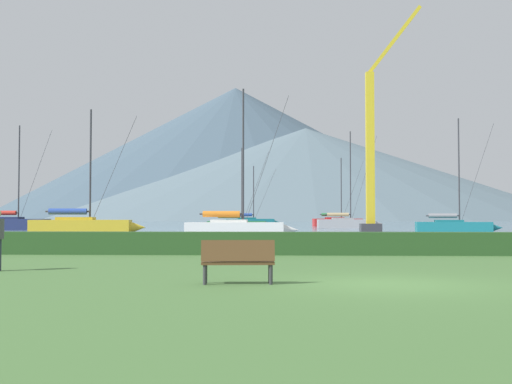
{
  "coord_description": "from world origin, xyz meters",
  "views": [
    {
      "loc": [
        -2.17,
        -14.19,
        1.44
      ],
      "look_at": [
        -5.82,
        61.41,
        4.35
      ],
      "focal_mm": 45.84,
      "sensor_mm": 36.0,
      "label": 1
    }
  ],
  "objects_px": {
    "sailboat_slip_7": "(347,223)",
    "park_bench_near_path": "(238,259)",
    "dock_crane": "(372,158)",
    "sailboat_slip_8": "(250,222)",
    "sailboat_slip_3": "(238,225)",
    "sailboat_slip_0": "(454,226)",
    "sailboat_slip_9": "(236,228)",
    "sailboat_slip_2": "(83,226)",
    "sailboat_slip_5": "(13,223)",
    "sailboat_slip_4": "(338,222)"
  },
  "relations": [
    {
      "from": "sailboat_slip_7",
      "to": "park_bench_near_path",
      "type": "height_order",
      "value": "sailboat_slip_7"
    },
    {
      "from": "sailboat_slip_7",
      "to": "dock_crane",
      "type": "bearing_deg",
      "value": -89.9
    },
    {
      "from": "sailboat_slip_8",
      "to": "sailboat_slip_3",
      "type": "bearing_deg",
      "value": -98.46
    },
    {
      "from": "sailboat_slip_0",
      "to": "sailboat_slip_9",
      "type": "relative_size",
      "value": 0.97
    },
    {
      "from": "sailboat_slip_2",
      "to": "sailboat_slip_5",
      "type": "distance_m",
      "value": 24.46
    },
    {
      "from": "sailboat_slip_3",
      "to": "sailboat_slip_9",
      "type": "height_order",
      "value": "sailboat_slip_9"
    },
    {
      "from": "sailboat_slip_4",
      "to": "sailboat_slip_0",
      "type": "bearing_deg",
      "value": -87.38
    },
    {
      "from": "sailboat_slip_3",
      "to": "sailboat_slip_8",
      "type": "height_order",
      "value": "sailboat_slip_8"
    },
    {
      "from": "sailboat_slip_7",
      "to": "sailboat_slip_8",
      "type": "distance_m",
      "value": 20.65
    },
    {
      "from": "sailboat_slip_3",
      "to": "dock_crane",
      "type": "relative_size",
      "value": 0.41
    },
    {
      "from": "sailboat_slip_0",
      "to": "park_bench_near_path",
      "type": "height_order",
      "value": "sailboat_slip_0"
    },
    {
      "from": "sailboat_slip_8",
      "to": "sailboat_slip_2",
      "type": "bearing_deg",
      "value": -111.24
    },
    {
      "from": "sailboat_slip_2",
      "to": "park_bench_near_path",
      "type": "distance_m",
      "value": 40.52
    },
    {
      "from": "dock_crane",
      "to": "sailboat_slip_8",
      "type": "bearing_deg",
      "value": 111.28
    },
    {
      "from": "dock_crane",
      "to": "sailboat_slip_0",
      "type": "bearing_deg",
      "value": -42.74
    },
    {
      "from": "sailboat_slip_5",
      "to": "dock_crane",
      "type": "bearing_deg",
      "value": -9.91
    },
    {
      "from": "sailboat_slip_8",
      "to": "dock_crane",
      "type": "height_order",
      "value": "dock_crane"
    },
    {
      "from": "sailboat_slip_3",
      "to": "sailboat_slip_4",
      "type": "relative_size",
      "value": 0.84
    },
    {
      "from": "sailboat_slip_8",
      "to": "park_bench_near_path",
      "type": "distance_m",
      "value": 86.72
    },
    {
      "from": "sailboat_slip_7",
      "to": "dock_crane",
      "type": "height_order",
      "value": "dock_crane"
    },
    {
      "from": "sailboat_slip_2",
      "to": "sailboat_slip_4",
      "type": "bearing_deg",
      "value": 57.16
    },
    {
      "from": "park_bench_near_path",
      "to": "sailboat_slip_4",
      "type": "bearing_deg",
      "value": 79.36
    },
    {
      "from": "sailboat_slip_7",
      "to": "sailboat_slip_9",
      "type": "bearing_deg",
      "value": -107.71
    },
    {
      "from": "sailboat_slip_7",
      "to": "park_bench_near_path",
      "type": "distance_m",
      "value": 71.43
    },
    {
      "from": "sailboat_slip_7",
      "to": "sailboat_slip_5",
      "type": "bearing_deg",
      "value": -162.39
    },
    {
      "from": "park_bench_near_path",
      "to": "sailboat_slip_8",
      "type": "bearing_deg",
      "value": 88.22
    },
    {
      "from": "sailboat_slip_3",
      "to": "sailboat_slip_4",
      "type": "height_order",
      "value": "sailboat_slip_4"
    },
    {
      "from": "sailboat_slip_2",
      "to": "sailboat_slip_7",
      "type": "relative_size",
      "value": 0.8
    },
    {
      "from": "sailboat_slip_5",
      "to": "park_bench_near_path",
      "type": "xyz_separation_m",
      "value": [
        29.5,
        -57.44,
        -0.23
      ]
    },
    {
      "from": "sailboat_slip_9",
      "to": "park_bench_near_path",
      "type": "bearing_deg",
      "value": -86.27
    },
    {
      "from": "sailboat_slip_2",
      "to": "dock_crane",
      "type": "distance_m",
      "value": 28.62
    },
    {
      "from": "sailboat_slip_7",
      "to": "dock_crane",
      "type": "distance_m",
      "value": 21.5
    },
    {
      "from": "sailboat_slip_5",
      "to": "sailboat_slip_9",
      "type": "xyz_separation_m",
      "value": [
        26.99,
        -25.9,
        -0.1
      ]
    },
    {
      "from": "sailboat_slip_5",
      "to": "sailboat_slip_7",
      "type": "relative_size",
      "value": 0.93
    },
    {
      "from": "sailboat_slip_3",
      "to": "park_bench_near_path",
      "type": "xyz_separation_m",
      "value": [
        4.4,
        -57.53,
        -0.08
      ]
    },
    {
      "from": "sailboat_slip_4",
      "to": "sailboat_slip_8",
      "type": "bearing_deg",
      "value": -173.67
    },
    {
      "from": "sailboat_slip_2",
      "to": "sailboat_slip_9",
      "type": "relative_size",
      "value": 0.97
    },
    {
      "from": "sailboat_slip_3",
      "to": "dock_crane",
      "type": "xyz_separation_m",
      "value": [
        13.79,
        -7.1,
        6.67
      ]
    },
    {
      "from": "dock_crane",
      "to": "sailboat_slip_5",
      "type": "bearing_deg",
      "value": 169.77
    },
    {
      "from": "sailboat_slip_4",
      "to": "sailboat_slip_9",
      "type": "height_order",
      "value": "sailboat_slip_4"
    },
    {
      "from": "sailboat_slip_2",
      "to": "dock_crane",
      "type": "height_order",
      "value": "dock_crane"
    },
    {
      "from": "sailboat_slip_8",
      "to": "dock_crane",
      "type": "relative_size",
      "value": 0.42
    },
    {
      "from": "sailboat_slip_5",
      "to": "sailboat_slip_7",
      "type": "bearing_deg",
      "value": 19.71
    },
    {
      "from": "sailboat_slip_5",
      "to": "sailboat_slip_9",
      "type": "relative_size",
      "value": 1.12
    },
    {
      "from": "sailboat_slip_4",
      "to": "dock_crane",
      "type": "relative_size",
      "value": 0.48
    },
    {
      "from": "sailboat_slip_0",
      "to": "sailboat_slip_8",
      "type": "bearing_deg",
      "value": 121.8
    },
    {
      "from": "sailboat_slip_0",
      "to": "park_bench_near_path",
      "type": "distance_m",
      "value": 47.22
    },
    {
      "from": "sailboat_slip_0",
      "to": "sailboat_slip_2",
      "type": "xyz_separation_m",
      "value": [
        -31.11,
        -6.97,
        0.11
      ]
    },
    {
      "from": "park_bench_near_path",
      "to": "dock_crane",
      "type": "distance_m",
      "value": 51.73
    },
    {
      "from": "sailboat_slip_5",
      "to": "sailboat_slip_3",
      "type": "bearing_deg",
      "value": 0.52
    }
  ]
}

